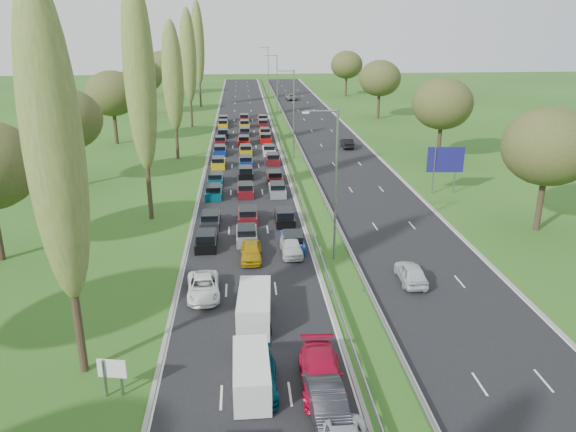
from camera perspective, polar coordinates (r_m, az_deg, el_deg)
name	(u,v)px	position (r m, az deg, el deg)	size (l,w,h in m)	color
ground	(292,155)	(80.35, 0.45, 6.23)	(260.00, 260.00, 0.00)	#275219
near_carriageway	(245,152)	(82.47, -4.42, 6.51)	(10.50, 215.00, 0.04)	black
far_carriageway	(336,150)	(83.62, 4.93, 6.67)	(10.50, 215.00, 0.04)	black
central_reservation	(291,147)	(82.66, 0.29, 6.99)	(2.36, 215.00, 0.32)	gray
lamp_columns	(294,115)	(77.25, 0.59, 10.24)	(0.18, 140.18, 12.00)	gray
poplar_row	(161,74)	(66.98, -12.75, 13.91)	(2.80, 127.80, 22.44)	#2D2116
woodland_left	(57,125)	(64.47, -22.45, 8.52)	(8.00, 166.00, 11.10)	#2D2116
woodland_right	(467,114)	(70.66, 17.69, 9.89)	(8.00, 153.00, 11.10)	#2D2116
traffic_queue_fill	(245,157)	(77.52, -4.40, 6.02)	(9.12, 67.73, 0.80)	black
near_car_2	(203,287)	(39.46, -8.59, -7.13)	(2.18, 4.72, 1.31)	white
near_car_7	(260,377)	(30.13, -2.89, -16.02)	(1.83, 4.50, 1.31)	#054554
near_car_8	(251,251)	(44.80, -3.77, -3.58)	(1.66, 4.12, 1.40)	#AF890B
near_car_9	(328,405)	(28.14, 4.06, -18.60)	(1.68, 4.81, 1.58)	black
near_car_11	(321,373)	(30.22, 3.40, -15.63)	(2.17, 5.33, 1.55)	#B50B2D
near_car_12	(291,246)	(45.74, 0.33, -3.03)	(1.68, 4.18, 1.42)	silver
far_car_0	(411,273)	(41.92, 12.39, -5.63)	(1.73, 4.29, 1.46)	silver
far_car_1	(347,143)	(85.31, 6.02, 7.40)	(1.52, 4.35, 1.43)	black
far_car_2	(291,97)	(138.53, 0.32, 12.03)	(2.41, 5.23, 1.45)	slate
white_van_front	(251,372)	(30.01, -3.75, -15.52)	(1.83, 4.67, 1.88)	silver
white_van_rear	(254,305)	(35.91, -3.45, -9.06)	(2.00, 5.10, 2.05)	silver
info_sign	(112,372)	(30.50, -17.41, -14.93)	(1.49, 0.40, 2.10)	gray
direction_sign	(445,162)	(63.59, 15.70, 5.33)	(3.99, 0.43, 5.20)	gray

